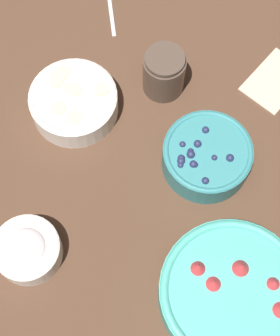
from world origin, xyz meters
name	(u,v)px	position (x,y,z in m)	size (l,w,h in m)	color
ground_plane	(148,166)	(0.00, 0.00, 0.00)	(4.00, 4.00, 0.00)	#4C3323
bowl_strawberries	(232,293)	(0.20, 0.20, 0.04)	(0.25, 0.25, 0.08)	#47AD9E
bowl_blueberries	(207,156)	(-0.03, 0.10, 0.04)	(0.16, 0.16, 0.07)	teal
bowl_bananas	(74,102)	(-0.08, -0.17, 0.03)	(0.17, 0.17, 0.06)	silver
bowl_cream	(27,249)	(0.22, -0.16, 0.03)	(0.12, 0.12, 0.06)	silver
jar_chocolate	(164,73)	(-0.18, -0.02, 0.05)	(0.08, 0.08, 0.10)	#4C3D33
napkin	(275,80)	(-0.25, 0.20, 0.00)	(0.16, 0.14, 0.01)	beige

